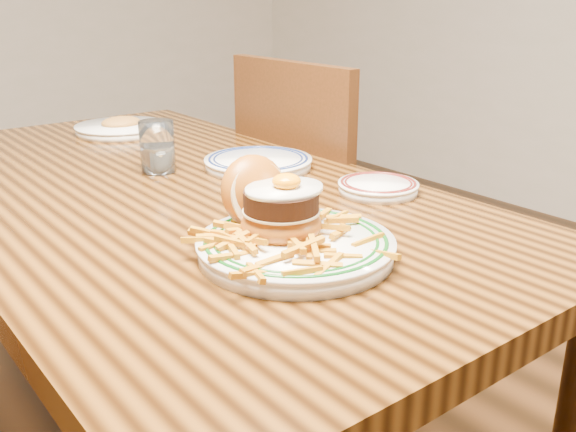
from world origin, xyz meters
TOP-DOWN VIEW (x-y plane):
  - table at (0.00, 0.00)m, footprint 0.85×1.60m
  - chair_right at (0.55, 0.12)m, footprint 0.46×0.46m
  - main_plate at (-0.02, -0.44)m, footprint 0.30×0.31m
  - side_plate at (0.31, -0.30)m, footprint 0.16×0.16m
  - rear_plate at (0.23, -0.00)m, footprint 0.24×0.24m
  - water_glass at (0.04, 0.11)m, footprint 0.08×0.08m
  - far_plate at (0.15, 0.54)m, footprint 0.26×0.26m

SIDE VIEW (x-z plane):
  - chair_right at x=0.55m, z-range 0.03..1.00m
  - table at x=0.00m, z-range 0.29..1.04m
  - side_plate at x=0.31m, z-range 0.75..0.78m
  - rear_plate at x=0.23m, z-range 0.75..0.78m
  - far_plate at x=0.15m, z-range 0.74..0.79m
  - main_plate at x=-0.02m, z-range 0.72..0.86m
  - water_glass at x=0.04m, z-range 0.74..0.86m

